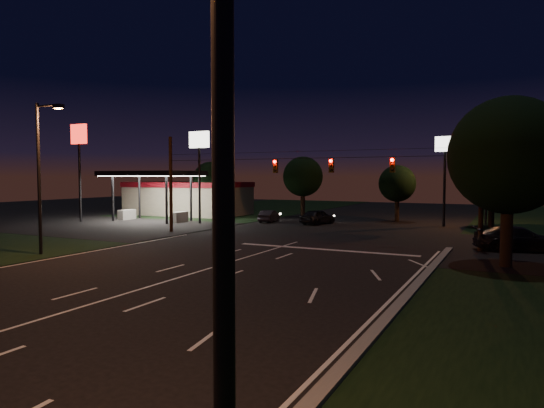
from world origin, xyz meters
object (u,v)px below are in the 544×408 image
Objects in this scene: car_oncoming_b at (269,216)px; car_cross at (519,239)px; tree_right_near at (509,157)px; car_oncoming_a at (318,217)px; utility_pole_right at (480,252)px.

car_cross reaches higher than car_oncoming_b.
tree_right_near reaches higher than car_cross.
tree_right_near is at bearing 148.51° from car_oncoming_a.
car_oncoming_b is (-20.65, 11.68, 0.61)m from utility_pole_right.
car_oncoming_b is 0.69× the size of car_cross.
utility_pole_right is 7.61m from tree_right_near.
car_cross is (2.15, 1.19, 0.78)m from utility_pole_right.
utility_pole_right reaches higher than car_oncoming_b.
car_oncoming_a is at bearing 142.54° from utility_pole_right.
utility_pole_right is 19.39m from car_oncoming_a.
tree_right_near is at bearing 159.66° from car_cross.
utility_pole_right is at bearing 155.56° from car_oncoming_a.
car_cross is (0.63, 6.03, -4.90)m from tree_right_near.
utility_pole_right is 1.03× the size of tree_right_near.
car_cross is (22.81, -10.49, 0.17)m from car_oncoming_b.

